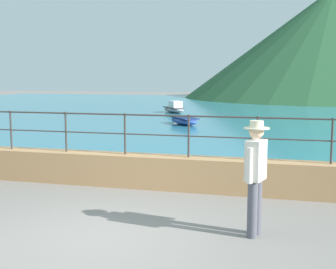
% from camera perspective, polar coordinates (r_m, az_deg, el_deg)
% --- Properties ---
extents(ground_plane, '(120.00, 120.00, 0.00)m').
position_cam_1_polar(ground_plane, '(6.85, -9.26, -13.09)').
color(ground_plane, slate).
extents(promenade_wall, '(20.00, 0.56, 0.70)m').
position_cam_1_polar(promenade_wall, '(9.64, -1.50, -4.77)').
color(promenade_wall, tan).
rests_on(promenade_wall, ground).
extents(railing, '(18.44, 0.04, 0.90)m').
position_cam_1_polar(railing, '(9.48, -1.52, 0.90)').
color(railing, '#383330').
rests_on(railing, promenade_wall).
extents(lake_water, '(64.00, 44.32, 0.06)m').
position_cam_1_polar(lake_water, '(31.88, 10.06, 3.10)').
color(lake_water, teal).
rests_on(lake_water, ground).
extents(hill_main, '(31.91, 31.91, 11.83)m').
position_cam_1_polar(hill_main, '(52.12, 20.30, 10.88)').
color(hill_main, '#285633').
rests_on(hill_main, ground).
extents(person_walking, '(0.38, 0.55, 1.75)m').
position_cam_1_polar(person_walking, '(6.76, 11.12, -4.77)').
color(person_walking, '#4C4C56').
rests_on(person_walking, ground).
extents(boat_3, '(2.14, 2.36, 0.76)m').
position_cam_1_polar(boat_3, '(28.79, 0.80, 3.35)').
color(boat_3, gray).
rests_on(boat_3, lake_water).
extents(boat_4, '(2.12, 2.37, 0.36)m').
position_cam_1_polar(boat_4, '(21.73, 2.05, 1.82)').
color(boat_4, '#2D4C9E').
rests_on(boat_4, lake_water).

